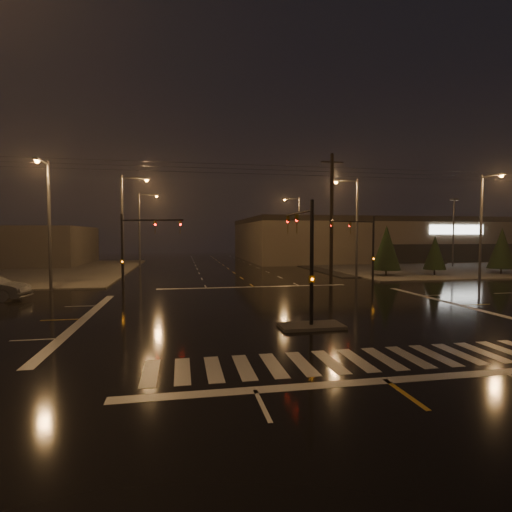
% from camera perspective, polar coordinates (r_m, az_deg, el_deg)
% --- Properties ---
extents(ground, '(140.00, 140.00, 0.00)m').
position_cam_1_polar(ground, '(23.03, 4.70, -7.91)').
color(ground, black).
rests_on(ground, ground).
extents(sidewalk_ne, '(36.00, 36.00, 0.12)m').
position_cam_1_polar(sidewalk_ne, '(63.23, 24.09, -1.16)').
color(sidewalk_ne, '#46443F').
rests_on(sidewalk_ne, ground).
extents(median_island, '(3.00, 1.60, 0.15)m').
position_cam_1_polar(median_island, '(19.27, 7.90, -9.86)').
color(median_island, '#46443F').
rests_on(median_island, ground).
extents(crosswalk, '(15.00, 2.60, 0.01)m').
position_cam_1_polar(crosswalk, '(14.79, 14.26, -14.20)').
color(crosswalk, beige).
rests_on(crosswalk, ground).
extents(stop_bar_near, '(16.00, 0.50, 0.01)m').
position_cam_1_polar(stop_bar_near, '(13.10, 18.10, -16.55)').
color(stop_bar_near, beige).
rests_on(stop_bar_near, ground).
extents(stop_bar_far, '(16.00, 0.50, 0.01)m').
position_cam_1_polar(stop_bar_far, '(33.63, -0.28, -4.43)').
color(stop_bar_far, beige).
rests_on(stop_bar_far, ground).
extents(parking_lot, '(50.00, 24.00, 0.08)m').
position_cam_1_polar(parking_lot, '(64.65, 28.75, -1.20)').
color(parking_lot, black).
rests_on(parking_lot, ground).
extents(retail_building, '(60.20, 28.30, 7.20)m').
position_cam_1_polar(retail_building, '(79.23, 20.53, 2.44)').
color(retail_building, '#6B594C').
rests_on(retail_building, ground).
extents(signal_mast_median, '(0.25, 4.59, 6.00)m').
position_cam_1_polar(signal_mast_median, '(19.68, 7.11, 1.22)').
color(signal_mast_median, black).
rests_on(signal_mast_median, ground).
extents(signal_mast_ne, '(4.84, 1.86, 6.00)m').
position_cam_1_polar(signal_mast_ne, '(35.50, 15.24, 1.98)').
color(signal_mast_ne, black).
rests_on(signal_mast_ne, ground).
extents(signal_mast_nw, '(4.84, 1.86, 6.00)m').
position_cam_1_polar(signal_mast_nw, '(32.13, -16.91, 1.87)').
color(signal_mast_nw, black).
rests_on(signal_mast_nw, ground).
extents(streetlight_1, '(2.77, 0.32, 10.00)m').
position_cam_1_polar(streetlight_1, '(40.16, -18.13, 4.92)').
color(streetlight_1, '#38383A').
rests_on(streetlight_1, ground).
extents(streetlight_2, '(2.77, 0.32, 10.00)m').
position_cam_1_polar(streetlight_2, '(56.06, -16.00, 4.36)').
color(streetlight_2, '#38383A').
rests_on(streetlight_2, ground).
extents(streetlight_3, '(2.77, 0.32, 10.00)m').
position_cam_1_polar(streetlight_3, '(41.55, 13.84, 4.91)').
color(streetlight_3, '#38383A').
rests_on(streetlight_3, ground).
extents(streetlight_4, '(2.77, 0.32, 10.00)m').
position_cam_1_polar(streetlight_4, '(60.32, 5.92, 4.36)').
color(streetlight_4, '#38383A').
rests_on(streetlight_4, ground).
extents(streetlight_5, '(0.32, 2.77, 10.00)m').
position_cam_1_polar(streetlight_5, '(34.50, -27.61, 5.06)').
color(streetlight_5, '#38383A').
rests_on(streetlight_5, ground).
extents(streetlight_6, '(0.32, 2.77, 10.00)m').
position_cam_1_polar(streetlight_6, '(43.29, 29.76, 4.52)').
color(streetlight_6, '#38383A').
rests_on(streetlight_6, ground).
extents(utility_pole_1, '(2.20, 0.32, 12.00)m').
position_cam_1_polar(utility_pole_1, '(38.48, 10.75, 5.59)').
color(utility_pole_1, black).
rests_on(utility_pole_1, ground).
extents(conifer_0, '(2.99, 2.99, 5.37)m').
position_cam_1_polar(conifer_0, '(44.20, 18.13, 1.14)').
color(conifer_0, black).
rests_on(conifer_0, ground).
extents(conifer_1, '(2.30, 2.30, 4.30)m').
position_cam_1_polar(conifer_1, '(46.55, 24.19, 0.45)').
color(conifer_1, black).
rests_on(conifer_1, ground).
extents(conifer_2, '(2.86, 2.86, 5.17)m').
position_cam_1_polar(conifer_2, '(51.42, 31.68, 0.97)').
color(conifer_2, black).
rests_on(conifer_2, ground).
extents(car_parked, '(3.03, 4.64, 1.47)m').
position_cam_1_polar(car_parked, '(65.01, 23.88, -0.45)').
color(car_parked, black).
rests_on(car_parked, ground).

